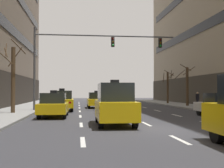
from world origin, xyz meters
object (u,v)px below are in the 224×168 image
(taxi_driving_2, at_px, (62,101))
(car_driving_3, at_px, (117,96))
(traffic_signal_0, at_px, (85,51))
(street_tree_3, at_px, (13,78))
(taxi_driving_4, at_px, (115,104))
(street_tree_1, at_px, (168,86))
(taxi_driving_0, at_px, (96,100))
(taxi_driving_1, at_px, (54,105))
(pedestrian_0, at_px, (198,99))
(street_tree_2, at_px, (187,85))
(car_parked_2, at_px, (219,105))

(taxi_driving_2, relative_size, car_driving_3, 1.07)
(traffic_signal_0, distance_m, street_tree_3, 6.53)
(taxi_driving_4, bearing_deg, street_tree_1, 66.44)
(taxi_driving_0, distance_m, taxi_driving_1, 10.84)
(taxi_driving_1, height_order, street_tree_3, street_tree_3)
(taxi_driving_2, bearing_deg, street_tree_1, 41.99)
(street_tree_1, bearing_deg, pedestrian_0, -92.88)
(taxi_driving_0, distance_m, taxi_driving_2, 5.27)
(traffic_signal_0, height_order, pedestrian_0, traffic_signal_0)
(street_tree_2, bearing_deg, car_driving_3, 130.20)
(taxi_driving_0, bearing_deg, car_driving_3, 69.04)
(taxi_driving_2, xyz_separation_m, pedestrian_0, (12.61, 0.95, 0.13))
(car_parked_2, distance_m, traffic_signal_0, 11.69)
(taxi_driving_2, height_order, car_parked_2, taxi_driving_2)
(taxi_driving_4, relative_size, traffic_signal_0, 0.36)
(pedestrian_0, bearing_deg, taxi_driving_2, -175.70)
(taxi_driving_2, xyz_separation_m, street_tree_2, (13.13, 4.93, 1.47))
(taxi_driving_4, height_order, pedestrian_0, taxi_driving_4)
(car_driving_3, height_order, traffic_signal_0, traffic_signal_0)
(taxi_driving_0, height_order, car_driving_3, car_driving_3)
(street_tree_1, height_order, street_tree_3, street_tree_3)
(taxi_driving_2, height_order, street_tree_1, street_tree_1)
(car_driving_3, height_order, street_tree_1, street_tree_1)
(taxi_driving_4, bearing_deg, taxi_driving_2, 106.28)
(taxi_driving_1, xyz_separation_m, street_tree_2, (13.32, 11.06, 1.55))
(taxi_driving_4, xyz_separation_m, traffic_signal_0, (-1.23, 10.31, 4.09))
(car_driving_3, xyz_separation_m, traffic_signal_0, (-4.55, -13.41, 4.08))
(taxi_driving_1, xyz_separation_m, pedestrian_0, (12.81, 7.08, 0.21))
(taxi_driving_4, distance_m, pedestrian_0, 15.19)
(street_tree_2, bearing_deg, taxi_driving_1, -140.30)
(taxi_driving_1, height_order, taxi_driving_4, taxi_driving_4)
(traffic_signal_0, bearing_deg, taxi_driving_0, 75.34)
(taxi_driving_0, xyz_separation_m, traffic_signal_0, (-1.26, -4.82, 4.35))
(taxi_driving_1, bearing_deg, pedestrian_0, 28.93)
(taxi_driving_2, xyz_separation_m, traffic_signal_0, (1.97, -0.66, 4.27))
(street_tree_2, distance_m, street_tree_3, 18.53)
(car_parked_2, height_order, traffic_signal_0, traffic_signal_0)
(taxi_driving_0, relative_size, traffic_signal_0, 0.35)
(car_parked_2, bearing_deg, car_driving_3, 101.49)
(taxi_driving_1, xyz_separation_m, street_tree_3, (-3.15, 2.58, 1.91))
(taxi_driving_2, xyz_separation_m, street_tree_3, (-3.34, -3.55, 1.83))
(pedestrian_0, bearing_deg, street_tree_3, -164.25)
(taxi_driving_2, bearing_deg, street_tree_3, -133.28)
(taxi_driving_0, distance_m, car_driving_3, 9.20)
(taxi_driving_0, height_order, taxi_driving_4, taxi_driving_4)
(car_parked_2, relative_size, street_tree_3, 0.80)
(street_tree_1, bearing_deg, street_tree_2, -90.26)
(taxi_driving_2, distance_m, traffic_signal_0, 4.75)
(car_driving_3, height_order, taxi_driving_4, taxi_driving_4)
(street_tree_1, bearing_deg, taxi_driving_4, -113.56)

